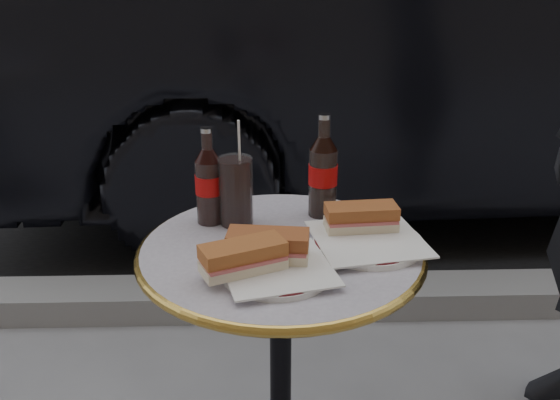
{
  "coord_description": "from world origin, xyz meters",
  "views": [
    {
      "loc": [
        -0.04,
        -1.2,
        1.34
      ],
      "look_at": [
        0.0,
        0.05,
        0.82
      ],
      "focal_mm": 40.0,
      "sensor_mm": 36.0,
      "label": 1
    }
  ],
  "objects_px": {
    "bistro_table": "(281,384)",
    "plate_left": "(277,271)",
    "cola_glass": "(236,191)",
    "cola_bottle_right": "(323,166)",
    "parked_car": "(477,53)",
    "plate_right": "(368,242)",
    "cola_bottle_left": "(208,176)"
  },
  "relations": [
    {
      "from": "bistro_table",
      "to": "plate_left",
      "type": "distance_m",
      "value": 0.39
    },
    {
      "from": "plate_left",
      "to": "cola_glass",
      "type": "relative_size",
      "value": 1.36
    },
    {
      "from": "plate_left",
      "to": "bistro_table",
      "type": "bearing_deg",
      "value": 84.42
    },
    {
      "from": "plate_left",
      "to": "cola_bottle_right",
      "type": "distance_m",
      "value": 0.33
    },
    {
      "from": "parked_car",
      "to": "plate_left",
      "type": "bearing_deg",
      "value": 150.51
    },
    {
      "from": "bistro_table",
      "to": "plate_right",
      "type": "height_order",
      "value": "plate_right"
    },
    {
      "from": "cola_bottle_right",
      "to": "parked_car",
      "type": "height_order",
      "value": "parked_car"
    },
    {
      "from": "plate_right",
      "to": "plate_left",
      "type": "bearing_deg",
      "value": -149.12
    },
    {
      "from": "plate_left",
      "to": "cola_bottle_right",
      "type": "xyz_separation_m",
      "value": [
        0.12,
        0.29,
        0.12
      ]
    },
    {
      "from": "plate_left",
      "to": "cola_bottle_left",
      "type": "xyz_separation_m",
      "value": [
        -0.15,
        0.25,
        0.11
      ]
    },
    {
      "from": "bistro_table",
      "to": "parked_car",
      "type": "relative_size",
      "value": 0.15
    },
    {
      "from": "bistro_table",
      "to": "cola_bottle_right",
      "type": "relative_size",
      "value": 2.95
    },
    {
      "from": "bistro_table",
      "to": "cola_bottle_right",
      "type": "xyz_separation_m",
      "value": [
        0.1,
        0.17,
        0.49
      ]
    },
    {
      "from": "plate_right",
      "to": "cola_glass",
      "type": "bearing_deg",
      "value": 156.95
    },
    {
      "from": "plate_right",
      "to": "cola_glass",
      "type": "relative_size",
      "value": 1.47
    },
    {
      "from": "cola_bottle_left",
      "to": "cola_bottle_right",
      "type": "distance_m",
      "value": 0.27
    },
    {
      "from": "plate_left",
      "to": "cola_bottle_right",
      "type": "relative_size",
      "value": 0.89
    },
    {
      "from": "cola_bottle_left",
      "to": "cola_glass",
      "type": "height_order",
      "value": "cola_bottle_left"
    },
    {
      "from": "bistro_table",
      "to": "cola_bottle_right",
      "type": "height_order",
      "value": "cola_bottle_right"
    },
    {
      "from": "cola_bottle_left",
      "to": "plate_left",
      "type": "bearing_deg",
      "value": -59.54
    },
    {
      "from": "plate_right",
      "to": "cola_bottle_left",
      "type": "xyz_separation_m",
      "value": [
        -0.35,
        0.13,
        0.11
      ]
    },
    {
      "from": "bistro_table",
      "to": "cola_bottle_left",
      "type": "bearing_deg",
      "value": 140.09
    },
    {
      "from": "plate_left",
      "to": "parked_car",
      "type": "height_order",
      "value": "parked_car"
    },
    {
      "from": "bistro_table",
      "to": "parked_car",
      "type": "bearing_deg",
      "value": 62.32
    },
    {
      "from": "cola_bottle_left",
      "to": "parked_car",
      "type": "relative_size",
      "value": 0.05
    },
    {
      "from": "plate_left",
      "to": "plate_right",
      "type": "distance_m",
      "value": 0.23
    },
    {
      "from": "plate_left",
      "to": "cola_bottle_left",
      "type": "height_order",
      "value": "cola_bottle_left"
    },
    {
      "from": "cola_glass",
      "to": "parked_car",
      "type": "relative_size",
      "value": 0.03
    },
    {
      "from": "plate_left",
      "to": "plate_right",
      "type": "xyz_separation_m",
      "value": [
        0.2,
        0.12,
        0.0
      ]
    },
    {
      "from": "parked_car",
      "to": "cola_bottle_left",
      "type": "bearing_deg",
      "value": 144.41
    },
    {
      "from": "bistro_table",
      "to": "plate_right",
      "type": "relative_size",
      "value": 3.07
    },
    {
      "from": "bistro_table",
      "to": "plate_right",
      "type": "xyz_separation_m",
      "value": [
        0.19,
        0.0,
        0.37
      ]
    }
  ]
}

